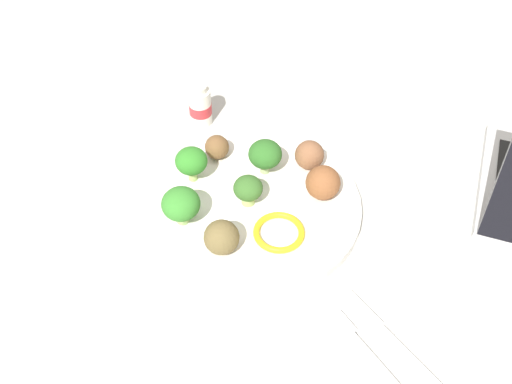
# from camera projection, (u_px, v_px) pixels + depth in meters

# --- Properties ---
(ground_plane) EXTENTS (4.00, 4.00, 0.00)m
(ground_plane) POSITION_uv_depth(u_px,v_px,m) (256.00, 210.00, 0.78)
(ground_plane) COLOR #B2B2AD
(plate) EXTENTS (0.28, 0.28, 0.02)m
(plate) POSITION_uv_depth(u_px,v_px,m) (256.00, 206.00, 0.78)
(plate) COLOR white
(plate) RESTS_ON ground_plane
(broccoli_floret_back_left) EXTENTS (0.05, 0.05, 0.05)m
(broccoli_floret_back_left) POSITION_uv_depth(u_px,v_px,m) (181.00, 204.00, 0.73)
(broccoli_floret_back_left) COLOR #95B86A
(broccoli_floret_back_left) RESTS_ON plate
(broccoli_floret_mid_left) EXTENTS (0.05, 0.05, 0.05)m
(broccoli_floret_mid_left) POSITION_uv_depth(u_px,v_px,m) (265.00, 155.00, 0.79)
(broccoli_floret_mid_left) COLOR #A3B97C
(broccoli_floret_mid_left) RESTS_ON plate
(broccoli_floret_front_right) EXTENTS (0.04, 0.04, 0.05)m
(broccoli_floret_front_right) POSITION_uv_depth(u_px,v_px,m) (191.00, 161.00, 0.78)
(broccoli_floret_front_right) COLOR #A8C56B
(broccoli_floret_front_right) RESTS_ON plate
(broccoli_floret_far_rim) EXTENTS (0.04, 0.04, 0.04)m
(broccoli_floret_far_rim) POSITION_uv_depth(u_px,v_px,m) (248.00, 189.00, 0.75)
(broccoli_floret_far_rim) COLOR #ACCB6D
(broccoli_floret_far_rim) RESTS_ON plate
(meatball_mid_left) EXTENTS (0.03, 0.03, 0.03)m
(meatball_mid_left) POSITION_uv_depth(u_px,v_px,m) (217.00, 147.00, 0.82)
(meatball_mid_left) COLOR brown
(meatball_mid_left) RESTS_ON plate
(meatball_back_right) EXTENTS (0.05, 0.05, 0.05)m
(meatball_back_right) POSITION_uv_depth(u_px,v_px,m) (323.00, 183.00, 0.76)
(meatball_back_right) COLOR brown
(meatball_back_right) RESTS_ON plate
(meatball_mid_right) EXTENTS (0.04, 0.04, 0.04)m
(meatball_mid_right) POSITION_uv_depth(u_px,v_px,m) (222.00, 237.00, 0.70)
(meatball_mid_right) COLOR brown
(meatball_mid_right) RESTS_ON plate
(meatball_front_left) EXTENTS (0.04, 0.04, 0.04)m
(meatball_front_left) POSITION_uv_depth(u_px,v_px,m) (309.00, 155.00, 0.80)
(meatball_front_left) COLOR brown
(meatball_front_left) RESTS_ON plate
(pepper_ring_mid_left) EXTENTS (0.08, 0.08, 0.01)m
(pepper_ring_mid_left) POSITION_uv_depth(u_px,v_px,m) (279.00, 232.00, 0.73)
(pepper_ring_mid_left) COLOR yellow
(pepper_ring_mid_left) RESTS_ON plate
(napkin) EXTENTS (0.17, 0.13, 0.01)m
(napkin) POSITION_uv_depth(u_px,v_px,m) (379.00, 349.00, 0.64)
(napkin) COLOR white
(napkin) RESTS_ON ground_plane
(fork) EXTENTS (0.12, 0.02, 0.01)m
(fork) POSITION_uv_depth(u_px,v_px,m) (363.00, 350.00, 0.64)
(fork) COLOR silver
(fork) RESTS_ON napkin
(knife) EXTENTS (0.15, 0.02, 0.01)m
(knife) POSITION_uv_depth(u_px,v_px,m) (387.00, 334.00, 0.65)
(knife) COLOR silver
(knife) RESTS_ON napkin
(yogurt_bottle) EXTENTS (0.03, 0.03, 0.07)m
(yogurt_bottle) POSITION_uv_depth(u_px,v_px,m) (200.00, 106.00, 0.88)
(yogurt_bottle) COLOR white
(yogurt_bottle) RESTS_ON ground_plane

